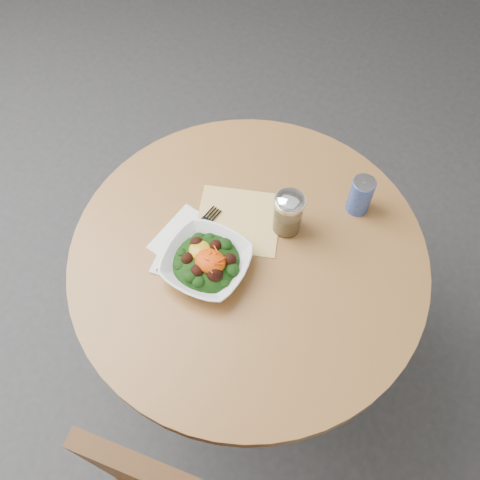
# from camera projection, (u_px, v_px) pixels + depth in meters

# --- Properties ---
(ground) EXTENTS (6.00, 6.00, 0.00)m
(ground) POSITION_uv_depth(u_px,v_px,m) (246.00, 351.00, 1.98)
(ground) COLOR #313133
(ground) RESTS_ON ground
(table) EXTENTS (0.90, 0.90, 0.75)m
(table) POSITION_uv_depth(u_px,v_px,m) (247.00, 288.00, 1.50)
(table) COLOR black
(table) RESTS_ON ground
(cloth_napkin) EXTENTS (0.26, 0.25, 0.00)m
(cloth_napkin) POSITION_uv_depth(u_px,v_px,m) (238.00, 220.00, 1.38)
(cloth_napkin) COLOR orange
(cloth_napkin) RESTS_ON table
(paper_napkins) EXTENTS (0.20, 0.22, 0.00)m
(paper_napkins) POSITION_uv_depth(u_px,v_px,m) (192.00, 248.00, 1.34)
(paper_napkins) COLOR white
(paper_napkins) RESTS_ON table
(salad_bowl) EXTENTS (0.21, 0.21, 0.08)m
(salad_bowl) POSITION_uv_depth(u_px,v_px,m) (206.00, 262.00, 1.29)
(salad_bowl) COLOR white
(salad_bowl) RESTS_ON table
(fork) EXTENTS (0.07, 0.23, 0.00)m
(fork) POSITION_uv_depth(u_px,v_px,m) (191.00, 237.00, 1.35)
(fork) COLOR black
(fork) RESTS_ON table
(spice_shaker) EXTENTS (0.08, 0.08, 0.14)m
(spice_shaker) POSITION_uv_depth(u_px,v_px,m) (288.00, 213.00, 1.31)
(spice_shaker) COLOR silver
(spice_shaker) RESTS_ON table
(beverage_can) EXTENTS (0.06, 0.06, 0.11)m
(beverage_can) POSITION_uv_depth(u_px,v_px,m) (361.00, 195.00, 1.35)
(beverage_can) COLOR #0D2A95
(beverage_can) RESTS_ON table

